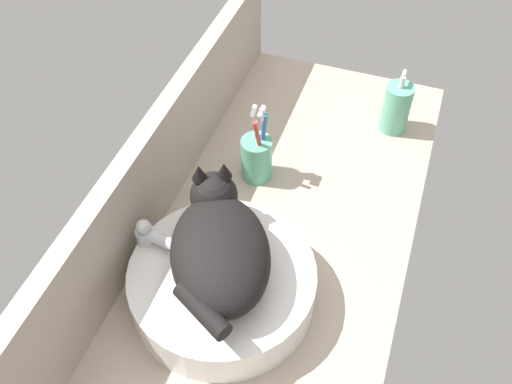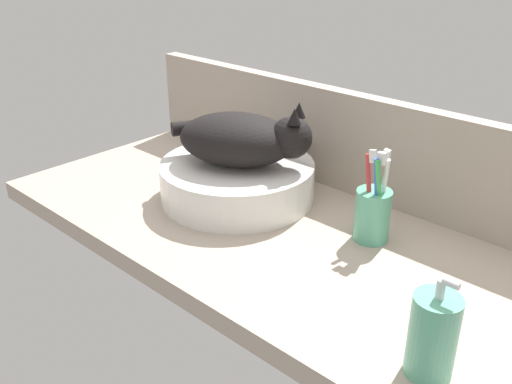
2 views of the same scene
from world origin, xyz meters
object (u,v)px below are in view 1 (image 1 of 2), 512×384
Objects in this scene: cat at (219,246)px; soap_dispenser at (396,108)px; faucet at (153,245)px; sink_basin at (223,284)px; toothbrush_cup at (257,156)px.

cat is 60.73cm from soap_dispenser.
soap_dispenser reaches higher than faucet.
sink_basin is at bearing -97.14° from faucet.
cat reaches higher than faucet.
soap_dispenser is (55.43, -35.84, -1.10)cm from faucet.
toothbrush_cup reaches higher than soap_dispenser.
sink_basin is 32.16cm from toothbrush_cup.
toothbrush_cup is (30.63, 3.79, -8.41)cm from cat.
toothbrush_cup is at bearing 8.02° from sink_basin.
toothbrush_cup is at bearing 134.67° from soap_dispenser.
cat is 1.95× the size of soap_dispenser.
faucet is 66.02cm from soap_dispenser.
cat is at bearing 158.63° from soap_dispenser.
sink_basin is 1.80× the size of toothbrush_cup.
faucet is at bearing 87.34° from cat.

